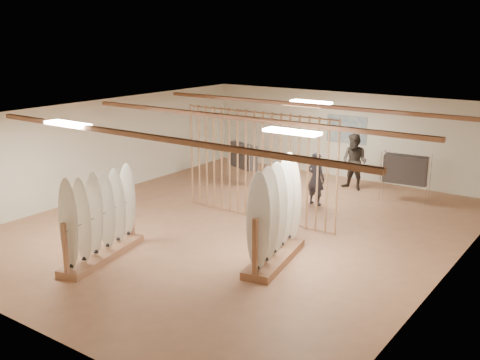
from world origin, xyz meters
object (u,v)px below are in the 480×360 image
Objects in this scene: clothing_rack_a at (243,156)px; shopper_a at (316,175)px; rack_right at (275,229)px; shopper_b at (355,158)px; clothing_rack_b at (406,170)px; rack_left at (101,229)px.

clothing_rack_a is 3.07m from shopper_a.
rack_right reaches higher than clothing_rack_a.
shopper_b is at bearing 87.99° from rack_right.
shopper_b is (-0.99, 6.12, 0.24)m from rack_right.
clothing_rack_a is 3.47m from shopper_b.
clothing_rack_b is (0.69, 5.86, 0.18)m from rack_right.
clothing_rack_b is at bearing -130.87° from shopper_a.
rack_left is 8.37m from shopper_b.
rack_left is 1.83× the size of clothing_rack_a.
rack_right is 1.20× the size of shopper_b.
rack_right reaches higher than shopper_a.
rack_right reaches higher than rack_left.
rack_left is 1.75× the size of clothing_rack_b.
rack_left is 6.86m from clothing_rack_a.
shopper_b is at bearing 166.07° from clothing_rack_b.
rack_right is at bearing 112.34° from shopper_a.
shopper_a is at bearing -141.86° from clothing_rack_b.
rack_left reaches higher than clothing_rack_b.
rack_left is at bearing -121.02° from clothing_rack_b.
rack_right is 1.66× the size of clothing_rack_b.
rack_right reaches higher than shopper_b.
shopper_a is (-1.21, 4.07, 0.11)m from rack_right.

